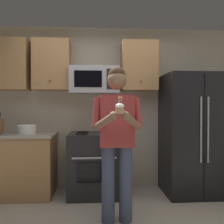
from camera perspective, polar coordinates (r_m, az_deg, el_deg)
The scene contains 9 objects.
wall_back at distance 3.96m, azimuth -2.00°, elevation 1.02°, with size 4.40×0.10×2.60m, color #B7AD99.
oven_range at distance 3.66m, azimuth -4.20°, elevation -12.20°, with size 0.76×0.70×0.93m.
microwave at distance 3.71m, azimuth -4.21°, elevation 7.52°, with size 0.74×0.41×0.40m.
refrigerator at distance 3.84m, azimuth 18.85°, elevation -5.00°, with size 0.90×0.75×1.80m.
cabinet_row_upper at distance 3.84m, azimuth -12.96°, elevation 10.73°, with size 2.78×0.36×0.76m.
counter_left at distance 3.92m, azimuth -23.99°, elevation -11.42°, with size 1.44×0.66×0.92m.
bowl_large_white at distance 3.74m, azimuth -19.67°, elevation -3.84°, with size 0.27×0.27×0.13m.
person at distance 2.71m, azimuth 1.20°, elevation -5.40°, with size 0.60×0.48×1.76m.
cupcake at distance 2.36m, azimuth 1.89°, elevation 0.91°, with size 0.09×0.09×0.17m.
Camera 1 is at (-0.12, -2.21, 1.29)m, focal length 38.34 mm.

